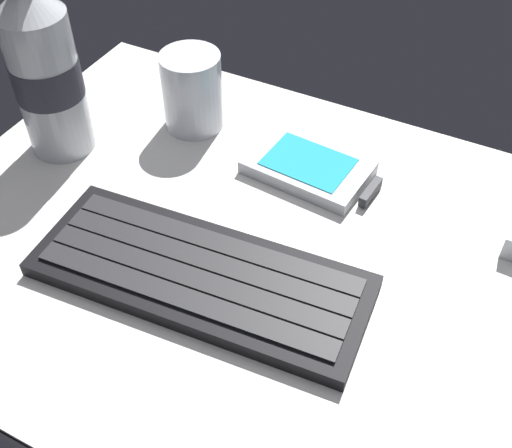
% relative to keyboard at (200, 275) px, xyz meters
% --- Properties ---
extents(ground_plane, '(0.64, 0.48, 0.03)m').
position_rel_keyboard_xyz_m(ground_plane, '(0.02, 0.05, -0.02)').
color(ground_plane, silver).
extents(keyboard, '(0.30, 0.13, 0.02)m').
position_rel_keyboard_xyz_m(keyboard, '(0.00, 0.00, 0.00)').
color(keyboard, black).
rests_on(keyboard, ground_plane).
extents(handheld_device, '(0.13, 0.09, 0.02)m').
position_rel_keyboard_xyz_m(handheld_device, '(0.03, 0.17, -0.00)').
color(handheld_device, '#B7BABF').
rests_on(handheld_device, ground_plane).
extents(juice_cup, '(0.06, 0.06, 0.09)m').
position_rel_keyboard_xyz_m(juice_cup, '(-0.12, 0.19, 0.03)').
color(juice_cup, silver).
rests_on(juice_cup, ground_plane).
extents(water_bottle, '(0.07, 0.07, 0.21)m').
position_rel_keyboard_xyz_m(water_bottle, '(-0.22, 0.10, 0.08)').
color(water_bottle, silver).
rests_on(water_bottle, ground_plane).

